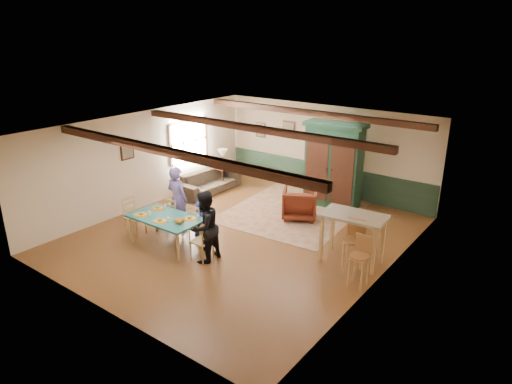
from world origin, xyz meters
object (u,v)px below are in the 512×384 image
Objects in this scene: cat at (179,220)px; armoire at (334,165)px; bar_stool_right at (359,262)px; person_man at (178,199)px; counter_table at (352,239)px; dining_table at (166,231)px; dining_chair_far_right at (199,222)px; table_lamp at (223,158)px; person_child at (201,220)px; dining_chair_end_left at (135,217)px; dining_chair_end_right at (202,240)px; sofa at (209,181)px; bar_stool_left at (353,247)px; person_woman at (204,227)px; end_table at (223,176)px; armchair at (300,203)px; dining_chair_far_left at (176,214)px.

cat is 0.15× the size of armoire.
person_man is at bearing -175.69° from bar_stool_right.
armoire is at bearing 124.96° from counter_table.
dining_table is 1.89× the size of dining_chair_far_right.
person_child is at bearing -56.72° from table_lamp.
person_man reaches higher than dining_chair_end_left.
dining_chair_end_left is 5.57m from armoire.
armoire is (1.46, 3.87, 0.71)m from person_child.
dining_chair_end_right is 0.88× the size of bar_stool_right.
sofa is 6.59m from bar_stool_right.
bar_stool_left is at bearing 128.89° from bar_stool_right.
person_woman is at bearing -144.51° from counter_table.
counter_table is (2.58, 1.84, -0.24)m from person_woman.
person_woman is (1.61, -0.76, -0.04)m from person_man.
cat is at bearing -81.87° from person_woman.
cat is (-0.58, -0.10, 0.35)m from dining_chair_end_right.
person_man is 2.65× the size of end_table.
dining_table is at bearing 60.95° from dining_chair_far_right.
counter_table reaches higher than cat.
dining_chair_end_left reaches higher than cat.
dining_chair_end_left reaches higher than armchair.
dining_chair_far_right is 0.38× the size of armoire.
dining_chair_far_left is 1.00× the size of dining_chair_end_right.
bar_stool_left is (2.39, -1.80, 0.15)m from armchair.
cat is at bearing -162.35° from bar_stool_right.
dining_chair_end_left is at bearing -90.00° from dining_chair_end_right.
dining_chair_end_right is at bearing 133.15° from person_child.
counter_table is (5.59, -2.24, -0.36)m from table_lamp.
cat is (0.54, -0.09, 0.45)m from dining_table.
bar_stool_right is (6.13, -3.06, -0.40)m from table_lamp.
bar_stool_right is at bearing -110.04° from sofa.
armoire is 1.58m from armchair.
armchair is 3.40m from sofa.
person_child is 0.41× the size of armoire.
table_lamp is (-2.17, 3.39, 0.46)m from dining_chair_far_right.
bar_stool_left is 1.08× the size of bar_stool_right.
dining_chair_far_left is 1.01m from dining_chair_end_left.
person_child reaches higher than dining_chair_far_right.
bar_stool_left reaches higher than bar_stool_right.
armoire reaches higher than dining_chair_end_left.
table_lamp is at bearing -68.22° from dining_chair_far_left.
person_man is 3.64m from end_table.
counter_table is (1.95, -2.79, -0.64)m from armoire.
armchair is at bearing 146.75° from counter_table.
counter_table is (4.19, 1.16, 0.10)m from dining_chair_far_left.
armoire is (0.63, 4.64, 0.40)m from person_woman.
table_lamp is (-3.64, -0.56, -0.28)m from armoire.
counter_table is at bearing -69.79° from dining_chair_end_left.
sofa is at bearing 117.71° from dining_table.
person_man is at bearing -90.00° from dining_chair_far_left.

